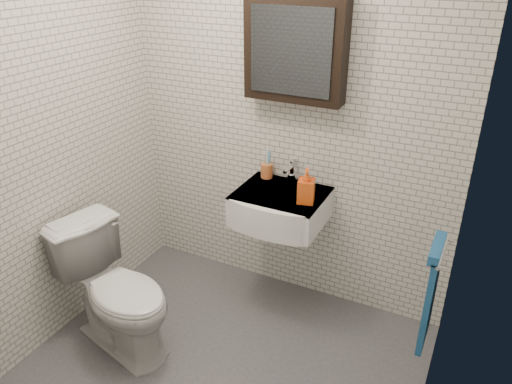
# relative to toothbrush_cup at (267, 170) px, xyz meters

# --- Properties ---
(ground) EXTENTS (2.20, 2.00, 0.01)m
(ground) POSITION_rel_toothbrush_cup_xyz_m (0.13, -0.94, -0.90)
(ground) COLOR #46474D
(ground) RESTS_ON ground
(room_shell) EXTENTS (2.22, 2.02, 2.51)m
(room_shell) POSITION_rel_toothbrush_cup_xyz_m (0.13, -0.94, 0.56)
(room_shell) COLOR silver
(room_shell) RESTS_ON ground
(washbasin) EXTENTS (0.55, 0.50, 0.20)m
(washbasin) POSITION_rel_toothbrush_cup_xyz_m (0.18, -0.21, -0.15)
(washbasin) COLOR white
(washbasin) RESTS_ON room_shell
(faucet) EXTENTS (0.06, 0.20, 0.15)m
(faucet) POSITION_rel_toothbrush_cup_xyz_m (0.18, -0.01, 0.01)
(faucet) COLOR silver
(faucet) RESTS_ON washbasin
(mirror_cabinet) EXTENTS (0.60, 0.15, 0.60)m
(mirror_cabinet) POSITION_rel_toothbrush_cup_xyz_m (0.18, -0.01, 0.80)
(mirror_cabinet) COLOR black
(mirror_cabinet) RESTS_ON room_shell
(towel_rail) EXTENTS (0.09, 0.30, 0.58)m
(towel_rail) POSITION_rel_toothbrush_cup_xyz_m (1.17, -0.59, -0.18)
(towel_rail) COLOR silver
(towel_rail) RESTS_ON room_shell
(toothbrush_cup) EXTENTS (0.08, 0.08, 0.21)m
(toothbrush_cup) POSITION_rel_toothbrush_cup_xyz_m (0.00, 0.00, 0.00)
(toothbrush_cup) COLOR #C46431
(toothbrush_cup) RESTS_ON washbasin
(soap_bottle) EXTENTS (0.12, 0.12, 0.22)m
(soap_bottle) POSITION_rel_toothbrush_cup_xyz_m (0.36, -0.22, 0.05)
(soap_bottle) COLOR #FE601A
(soap_bottle) RESTS_ON washbasin
(toilet) EXTENTS (0.85, 0.61, 0.79)m
(toilet) POSITION_rel_toothbrush_cup_xyz_m (-0.52, -0.96, -0.51)
(toilet) COLOR white
(toilet) RESTS_ON ground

